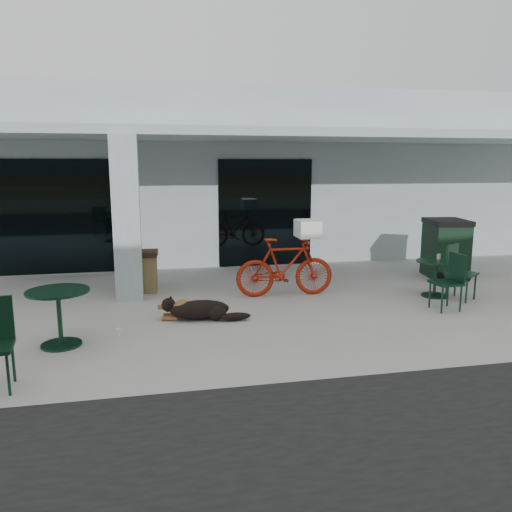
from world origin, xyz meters
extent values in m
plane|color=#B7B3AC|center=(0.00, 0.00, 0.00)|extent=(80.00, 80.00, 0.00)
cube|color=#ACBEC3|center=(0.00, 8.50, 2.25)|extent=(22.00, 7.00, 4.50)
cube|color=black|center=(-3.20, 4.98, 1.35)|extent=(2.80, 0.06, 2.70)
cube|color=black|center=(1.80, 4.98, 1.35)|extent=(2.40, 0.06, 2.70)
cube|color=#ACBEC3|center=(-1.50, 2.30, 1.56)|extent=(0.50, 0.50, 3.12)
cube|color=#ACBEC3|center=(0.00, 3.60, 3.21)|extent=(22.00, 2.80, 0.18)
imported|color=#B0230E|center=(1.50, 1.90, 0.58)|extent=(1.96, 0.61, 1.17)
cube|color=white|center=(1.95, 1.89, 1.34)|extent=(0.44, 0.58, 0.34)
cylinder|color=white|center=(-1.59, 0.15, 0.06)|extent=(0.10, 0.10, 0.11)
cylinder|color=white|center=(4.53, 1.40, 0.77)|extent=(0.09, 0.09, 0.10)
camera|label=1|loc=(-1.00, -7.39, 2.58)|focal=35.00mm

